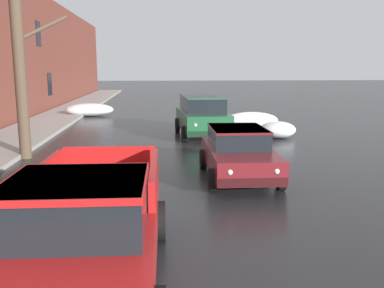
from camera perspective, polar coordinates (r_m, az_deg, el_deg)
name	(u,v)px	position (r m, az deg, el deg)	size (l,w,h in m)	color
snow_bank_near_corner_left	(90,110)	(27.58, -13.67, 4.52)	(3.02, 1.45, 0.82)	white
snow_bank_along_left_kerb	(278,130)	(18.97, 11.60, 1.90)	(1.61, 1.38, 0.73)	white
snow_bank_near_corner_right	(250,121)	(21.24, 7.91, 3.12)	(2.78, 1.11, 0.88)	white
bare_tree_mid_block	(19,57)	(15.29, -22.39, 10.87)	(2.80, 1.83, 6.68)	#4C3D2D
pickup_truck_red_approaching_near_lane	(88,229)	(6.11, -13.96, -11.14)	(2.21, 5.10, 1.76)	red
sedan_maroon_parked_kerbside_close	(238,152)	(11.84, 6.28, -1.06)	(1.96, 4.01, 1.42)	maroon
suv_green_parked_kerbside_mid	(202,114)	(18.95, 1.35, 4.04)	(2.31, 4.61, 1.82)	#1E5633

